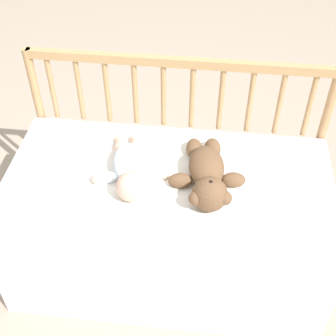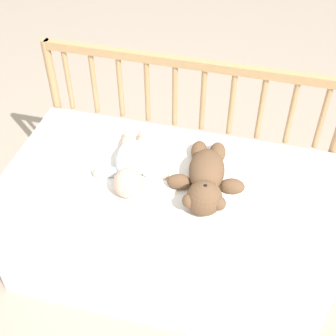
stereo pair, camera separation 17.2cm
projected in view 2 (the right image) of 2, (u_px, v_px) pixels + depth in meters
ground_plane at (167, 261)px, 2.13m from camera, size 12.00×12.00×0.00m
crib_mattress at (167, 225)px, 1.96m from camera, size 1.26×0.66×0.51m
crib_rail at (188, 110)px, 1.97m from camera, size 1.26×0.04×0.84m
blanket at (170, 174)px, 1.81m from camera, size 0.78×0.49×0.01m
teddy_bear at (206, 178)px, 1.71m from camera, size 0.29×0.40×0.13m
baby at (131, 164)px, 1.79m from camera, size 0.30×0.38×0.11m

